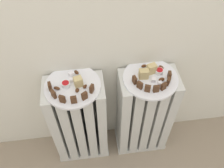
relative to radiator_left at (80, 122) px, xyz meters
name	(u,v)px	position (x,y,z in m)	size (l,w,h in m)	color
radiator_left	(80,122)	(0.00, 0.00, 0.00)	(0.31, 0.18, 0.62)	silver
radiator_right	(144,115)	(0.37, 0.00, 0.00)	(0.31, 0.18, 0.62)	silver
plate_left	(73,86)	(0.00, 0.00, 0.32)	(0.26, 0.26, 0.01)	white
plate_right	(150,78)	(0.37, 0.00, 0.32)	(0.26, 0.26, 0.01)	white
dark_cake_slice_left_0	(50,86)	(-0.10, -0.01, 0.35)	(0.03, 0.01, 0.04)	#472B19
dark_cake_slice_left_1	(54,94)	(-0.08, -0.06, 0.35)	(0.03, 0.01, 0.04)	#472B19
dark_cake_slice_left_2	(62,99)	(-0.04, -0.09, 0.35)	(0.03, 0.01, 0.04)	#472B19
dark_cake_slice_left_3	(74,100)	(0.01, -0.10, 0.35)	(0.03, 0.01, 0.04)	#472B19
dark_cake_slice_left_4	(85,96)	(0.05, -0.08, 0.35)	(0.03, 0.01, 0.04)	#472B19
dark_cake_slice_left_5	(92,89)	(0.09, -0.05, 0.35)	(0.03, 0.01, 0.04)	#472B19
marble_cake_slice_left_0	(78,82)	(0.03, 0.00, 0.35)	(0.04, 0.03, 0.05)	tan
turkish_delight_left_0	(71,74)	(0.00, 0.06, 0.34)	(0.02, 0.02, 0.02)	white
turkish_delight_left_1	(71,80)	(0.00, 0.02, 0.34)	(0.02, 0.02, 0.02)	white
medjool_date_left_0	(57,88)	(-0.07, -0.01, 0.34)	(0.03, 0.02, 0.02)	#4C2814
medjool_date_left_1	(77,90)	(0.02, -0.04, 0.34)	(0.02, 0.02, 0.01)	#4C2814
medjool_date_left_2	(76,72)	(0.02, 0.07, 0.34)	(0.03, 0.02, 0.02)	#4C2814
medjool_date_left_3	(85,87)	(0.06, -0.02, 0.34)	(0.02, 0.01, 0.02)	#4C2814
jam_bowl_left	(66,84)	(-0.03, 0.00, 0.34)	(0.04, 0.04, 0.02)	white
dark_cake_slice_right_0	(135,80)	(0.29, -0.02, 0.35)	(0.03, 0.01, 0.04)	#472B19
dark_cake_slice_right_1	(140,85)	(0.30, -0.06, 0.35)	(0.03, 0.01, 0.04)	#472B19
dark_cake_slice_right_2	(148,88)	(0.34, -0.08, 0.35)	(0.03, 0.01, 0.04)	#472B19
dark_cake_slice_right_3	(156,89)	(0.37, -0.09, 0.35)	(0.03, 0.01, 0.04)	#472B19
dark_cake_slice_right_4	(164,86)	(0.41, -0.08, 0.35)	(0.03, 0.01, 0.04)	#472B19
dark_cake_slice_right_5	(168,81)	(0.44, -0.05, 0.35)	(0.03, 0.01, 0.04)	#472B19
dark_cake_slice_right_6	(169,75)	(0.45, -0.01, 0.35)	(0.03, 0.01, 0.04)	#472B19
marble_cake_slice_right_0	(144,74)	(0.34, 0.00, 0.35)	(0.05, 0.03, 0.05)	tan
marble_cake_slice_right_1	(152,69)	(0.38, 0.03, 0.35)	(0.04, 0.03, 0.05)	tan
turkish_delight_right_0	(154,80)	(0.38, -0.02, 0.34)	(0.02, 0.02, 0.02)	white
turkish_delight_right_1	(160,84)	(0.40, -0.05, 0.34)	(0.02, 0.02, 0.02)	white
medjool_date_right_0	(143,70)	(0.34, 0.04, 0.34)	(0.03, 0.02, 0.02)	#4C2814
medjool_date_right_1	(162,79)	(0.42, -0.03, 0.34)	(0.03, 0.02, 0.02)	#4C2814
medjool_date_right_2	(144,66)	(0.35, 0.07, 0.34)	(0.03, 0.01, 0.01)	#4C2814
medjool_date_right_3	(161,68)	(0.43, 0.05, 0.34)	(0.03, 0.02, 0.02)	#4C2814
jam_bowl_right	(159,71)	(0.42, 0.02, 0.34)	(0.04, 0.04, 0.02)	white
fork	(76,80)	(0.02, 0.03, 0.33)	(0.03, 0.09, 0.00)	silver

